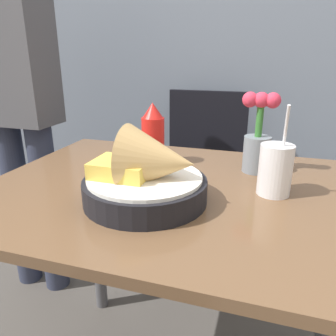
% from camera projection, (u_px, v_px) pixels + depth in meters
% --- Properties ---
extents(wall_window, '(7.00, 0.06, 2.60)m').
position_uv_depth(wall_window, '(242.00, 4.00, 1.61)').
color(wall_window, slate).
rests_on(wall_window, ground_plane).
extents(dining_table, '(1.02, 0.73, 0.75)m').
position_uv_depth(dining_table, '(183.00, 230.00, 0.87)').
color(dining_table, brown).
rests_on(dining_table, ground_plane).
extents(chair_far_window, '(0.40, 0.40, 0.90)m').
position_uv_depth(chair_far_window, '(203.00, 166.00, 1.66)').
color(chair_far_window, black).
rests_on(chair_far_window, ground_plane).
extents(food_basket, '(0.28, 0.28, 0.18)m').
position_uv_depth(food_basket, '(149.00, 176.00, 0.73)').
color(food_basket, black).
rests_on(food_basket, dining_table).
extents(ketchup_bottle, '(0.07, 0.07, 0.19)m').
position_uv_depth(ketchup_bottle, '(153.00, 135.00, 0.99)').
color(ketchup_bottle, red).
rests_on(ketchup_bottle, dining_table).
extents(drink_cup, '(0.08, 0.08, 0.22)m').
position_uv_depth(drink_cup, '(275.00, 171.00, 0.77)').
color(drink_cup, silver).
rests_on(drink_cup, dining_table).
extents(flower_vase, '(0.10, 0.08, 0.22)m').
position_uv_depth(flower_vase, '(258.00, 139.00, 0.91)').
color(flower_vase, gray).
rests_on(flower_vase, dining_table).
extents(person_standing, '(0.32, 0.18, 1.64)m').
position_uv_depth(person_standing, '(15.00, 86.00, 1.32)').
color(person_standing, '#2D3347').
rests_on(person_standing, ground_plane).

